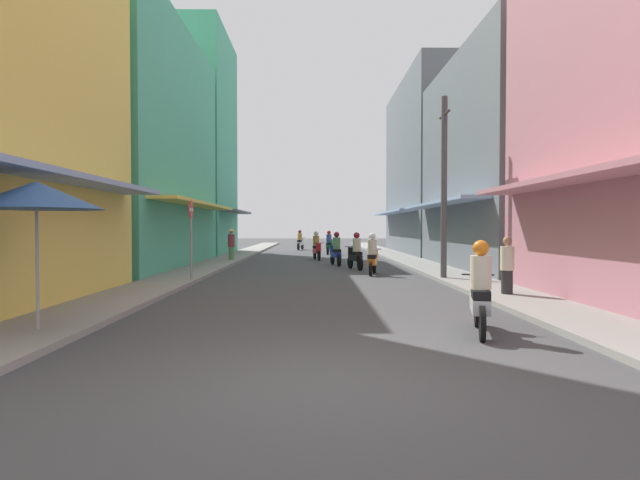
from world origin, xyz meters
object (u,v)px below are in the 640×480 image
Objects in this scene: utility_pole at (444,187)px; motorbike_silver at (480,292)px; motorbike_black at (355,253)px; motorbike_blue at (336,250)px; motorbike_red at (317,247)px; vendor_umbrella at (36,195)px; pedestrian_crossing at (507,268)px; motorbike_white at (300,241)px; street_sign_no_entry at (191,230)px; motorbike_green at (329,244)px; motorbike_orange at (373,256)px; pedestrian_foreground at (231,243)px.

motorbike_silver is at bearing -100.16° from utility_pole.
motorbike_silver is 1.00× the size of motorbike_black.
motorbike_silver is 13.40m from motorbike_black.
motorbike_red is at bearing 101.82° from motorbike_blue.
vendor_umbrella is (-6.26, -13.50, 1.60)m from motorbike_black.
pedestrian_crossing is at bearing -82.87° from utility_pole.
motorbike_white is 1.01× the size of motorbike_black.
vendor_umbrella is at bearing -103.12° from motorbike_red.
motorbike_red is 0.68× the size of street_sign_no_entry.
street_sign_no_entry reaches higher than motorbike_red.
motorbike_blue is 16.90m from vendor_umbrella.
motorbike_blue is at bearing 108.54° from pedestrian_crossing.
motorbike_white is 1.14× the size of pedestrian_crossing.
motorbike_green is 0.68× the size of street_sign_no_entry.
street_sign_no_entry reaches higher than motorbike_blue.
street_sign_no_entry is (-6.69, 8.01, 1.01)m from motorbike_silver.
motorbike_silver and motorbike_red have the same top height.
motorbike_orange reaches higher than pedestrian_crossing.
motorbike_white is 0.99× the size of motorbike_red.
utility_pole reaches higher than vendor_umbrella.
pedestrian_crossing is 0.25× the size of utility_pole.
pedestrian_crossing is 4.90m from utility_pole.
motorbike_silver is 0.67× the size of street_sign_no_entry.
pedestrian_foreground is at bearing 89.23° from vendor_umbrella.
street_sign_no_entry reaches higher than vendor_umbrella.
motorbike_black is at bearing -81.71° from motorbike_white.
street_sign_no_entry reaches higher than motorbike_orange.
motorbike_black is 0.70× the size of vendor_umbrella.
pedestrian_foreground is at bearing 131.44° from utility_pole.
utility_pole reaches higher than street_sign_no_entry.
utility_pole reaches higher than motorbike_silver.
pedestrian_foreground reaches higher than motorbike_black.
motorbike_black is (-1.02, 13.36, 0.00)m from motorbike_silver.
motorbike_red is 1.03× the size of pedestrian_foreground.
utility_pole is (8.82, 8.76, 0.83)m from vendor_umbrella.
motorbike_black is 9.53m from pedestrian_crossing.
motorbike_silver and motorbike_green have the same top height.
motorbike_orange is 1.00× the size of motorbike_green.
motorbike_white is (-3.27, 21.73, 0.00)m from motorbike_orange.
pedestrian_crossing is 0.61× the size of vendor_umbrella.
street_sign_no_entry is at bearing -154.51° from motorbike_orange.
motorbike_blue is 1.02× the size of pedestrian_foreground.
motorbike_black is 14.97m from vendor_umbrella.
motorbike_silver is 1.14× the size of pedestrian_crossing.
pedestrian_crossing is at bearing -79.99° from motorbike_green.
motorbike_green is at bearing 93.25° from motorbike_black.
motorbike_silver is at bearing -86.18° from motorbike_green.
motorbike_red is at bearing 110.25° from utility_pole.
street_sign_no_entry reaches higher than motorbike_black.
motorbike_white is 14.69m from pedestrian_foreground.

